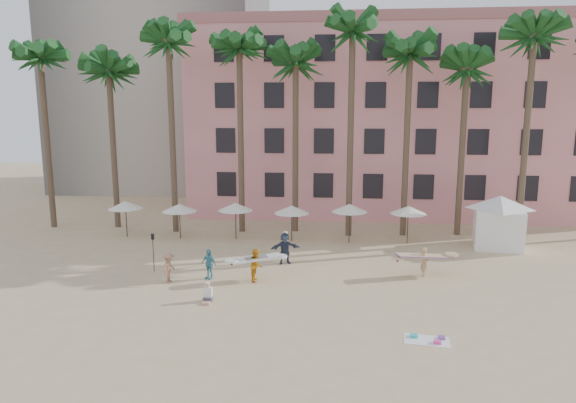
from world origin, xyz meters
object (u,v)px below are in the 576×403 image
Objects in this scene: pink_hotel at (391,121)px; cabana at (499,217)px; carrier_white at (256,264)px; carrier_yellow at (425,259)px.

pink_hotel is 6.64× the size of cabana.
pink_hotel is 12.59× the size of carrier_white.
carrier_yellow is at bearing -89.97° from pink_hotel.
carrier_white is at bearing -112.47° from pink_hotel.
carrier_yellow is at bearing 10.43° from carrier_white.
carrier_white is (-9.16, -1.69, -0.00)m from carrier_yellow.
carrier_yellow is (-5.88, -6.60, -1.12)m from cabana.
carrier_yellow is 1.19× the size of carrier_white.
cabana reaches higher than carrier_white.
cabana is 8.91m from carrier_yellow.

